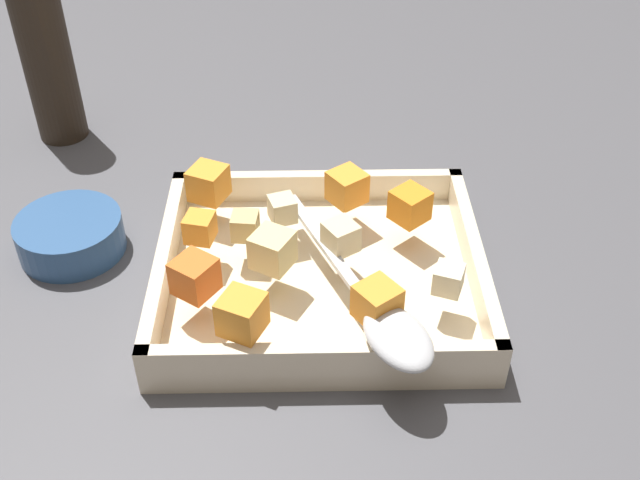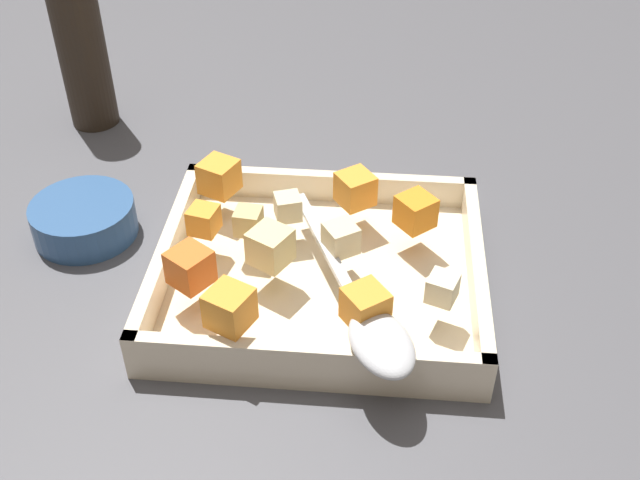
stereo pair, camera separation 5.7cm
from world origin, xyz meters
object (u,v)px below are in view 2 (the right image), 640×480
(baking_dish, at_px, (320,275))
(small_prep_bowl, at_px, (84,219))
(serving_spoon, at_px, (375,331))
(pepper_mill, at_px, (81,47))

(baking_dish, xyz_separation_m, small_prep_bowl, (0.24, -0.06, 0.00))
(serving_spoon, xyz_separation_m, small_prep_bowl, (0.29, -0.17, -0.04))
(serving_spoon, distance_m, small_prep_bowl, 0.34)
(pepper_mill, height_order, small_prep_bowl, pepper_mill)
(serving_spoon, xyz_separation_m, pepper_mill, (0.35, -0.39, 0.04))
(pepper_mill, bearing_deg, baking_dish, 137.39)
(baking_dish, relative_size, pepper_mill, 1.37)
(small_prep_bowl, bearing_deg, baking_dish, 166.43)
(serving_spoon, relative_size, pepper_mill, 1.13)
(baking_dish, height_order, pepper_mill, pepper_mill)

